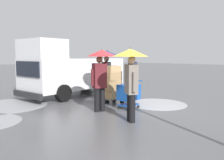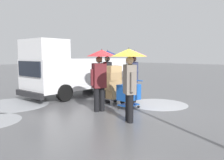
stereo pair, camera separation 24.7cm
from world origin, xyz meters
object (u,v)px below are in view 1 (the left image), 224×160
at_px(hand_dolly_boxes, 112,82).
at_px(pedestrian_white_side, 101,65).
at_px(cargo_van_parked_right, 72,71).
at_px(shopping_cart_vendor, 129,93).
at_px(pedestrian_black_side, 107,64).
at_px(pedestrian_far_side, 131,67).
at_px(pedestrian_pink_side, 133,64).

bearing_deg(hand_dolly_boxes, pedestrian_white_side, 113.08).
height_order(cargo_van_parked_right, shopping_cart_vendor, cargo_van_parked_right).
xyz_separation_m(shopping_cart_vendor, hand_dolly_boxes, (0.94, -0.17, 0.32)).
xyz_separation_m(hand_dolly_boxes, pedestrian_black_side, (0.34, -0.04, 0.70)).
bearing_deg(hand_dolly_boxes, pedestrian_black_side, -6.84).
bearing_deg(pedestrian_black_side, shopping_cart_vendor, 170.81).
distance_m(pedestrian_white_side, pedestrian_far_side, 1.50).
bearing_deg(hand_dolly_boxes, shopping_cart_vendor, 169.96).
xyz_separation_m(pedestrian_black_side, pedestrian_far_side, (-2.31, 1.47, 0.00)).
bearing_deg(pedestrian_white_side, hand_dolly_boxes, -66.92).
bearing_deg(hand_dolly_boxes, pedestrian_pink_side, -112.64).
relative_size(cargo_van_parked_right, hand_dolly_boxes, 3.57).
distance_m(hand_dolly_boxes, pedestrian_black_side, 0.78).
relative_size(cargo_van_parked_right, shopping_cart_vendor, 5.33).
bearing_deg(cargo_van_parked_right, pedestrian_white_side, 156.83).
height_order(hand_dolly_boxes, pedestrian_black_side, pedestrian_black_side).
distance_m(cargo_van_parked_right, pedestrian_white_side, 3.70).
bearing_deg(pedestrian_black_side, cargo_van_parked_right, -5.92).
height_order(shopping_cart_vendor, hand_dolly_boxes, hand_dolly_boxes).
bearing_deg(cargo_van_parked_right, pedestrian_pink_side, -170.36).
xyz_separation_m(shopping_cart_vendor, pedestrian_far_side, (-1.03, 1.26, 1.02)).
bearing_deg(pedestrian_far_side, pedestrian_black_side, -32.48).
relative_size(hand_dolly_boxes, pedestrian_pink_side, 0.71).
xyz_separation_m(pedestrian_black_side, pedestrian_white_side, (-0.83, 1.18, 0.00)).
xyz_separation_m(cargo_van_parked_right, shopping_cart_vendor, (-3.83, 0.47, -0.61)).
distance_m(pedestrian_black_side, pedestrian_far_side, 2.73).
distance_m(hand_dolly_boxes, pedestrian_far_side, 2.53).
xyz_separation_m(cargo_van_parked_right, hand_dolly_boxes, (-2.90, 0.31, -0.30)).
xyz_separation_m(pedestrian_pink_side, pedestrian_black_side, (0.70, 0.82, 0.00)).
xyz_separation_m(pedestrian_white_side, pedestrian_far_side, (-1.48, 0.28, 0.00)).
height_order(pedestrian_black_side, pedestrian_white_side, same).
xyz_separation_m(cargo_van_parked_right, pedestrian_pink_side, (-3.25, -0.55, 0.41)).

